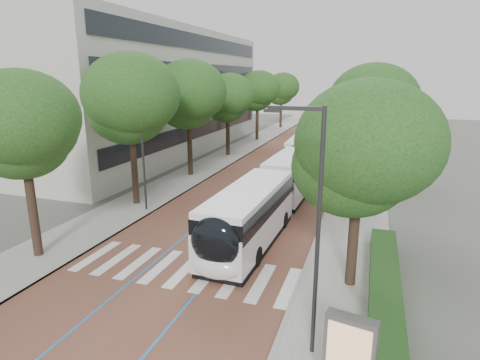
% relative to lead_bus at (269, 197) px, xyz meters
% --- Properties ---
extents(ground, '(160.00, 160.00, 0.00)m').
position_rel_lead_bus_xyz_m(ground, '(-2.34, -8.65, -1.63)').
color(ground, '#51544C').
rests_on(ground, ground).
extents(road, '(11.00, 140.00, 0.02)m').
position_rel_lead_bus_xyz_m(road, '(-2.34, 31.35, -1.62)').
color(road, brown).
rests_on(road, ground).
extents(sidewalk_left, '(4.00, 140.00, 0.12)m').
position_rel_lead_bus_xyz_m(sidewalk_left, '(-9.84, 31.35, -1.57)').
color(sidewalk_left, gray).
rests_on(sidewalk_left, ground).
extents(sidewalk_right, '(4.00, 140.00, 0.12)m').
position_rel_lead_bus_xyz_m(sidewalk_right, '(5.16, 31.35, -1.57)').
color(sidewalk_right, gray).
rests_on(sidewalk_right, ground).
extents(kerb_left, '(0.20, 140.00, 0.14)m').
position_rel_lead_bus_xyz_m(kerb_left, '(-7.94, 31.35, -1.57)').
color(kerb_left, gray).
rests_on(kerb_left, ground).
extents(kerb_right, '(0.20, 140.00, 0.14)m').
position_rel_lead_bus_xyz_m(kerb_right, '(3.26, 31.35, -1.57)').
color(kerb_right, gray).
rests_on(kerb_right, ground).
extents(zebra_crossing, '(10.55, 3.60, 0.01)m').
position_rel_lead_bus_xyz_m(zebra_crossing, '(-2.14, -7.65, -1.60)').
color(zebra_crossing, silver).
rests_on(zebra_crossing, ground).
extents(lane_line_left, '(0.12, 126.00, 0.01)m').
position_rel_lead_bus_xyz_m(lane_line_left, '(-3.94, 31.35, -1.60)').
color(lane_line_left, '#2268AD').
rests_on(lane_line_left, road).
extents(lane_line_right, '(0.12, 126.00, 0.01)m').
position_rel_lead_bus_xyz_m(lane_line_right, '(-0.74, 31.35, -1.60)').
color(lane_line_right, '#2268AD').
rests_on(lane_line_right, road).
extents(office_building, '(18.11, 40.00, 14.00)m').
position_rel_lead_bus_xyz_m(office_building, '(-21.82, 19.35, 5.37)').
color(office_building, '#BAB9AC').
rests_on(office_building, ground).
extents(hedge, '(1.20, 14.00, 0.80)m').
position_rel_lead_bus_xyz_m(hedge, '(6.76, -8.65, -1.11)').
color(hedge, '#173F15').
rests_on(hedge, sidewalk_right).
extents(streetlight_near, '(1.82, 0.20, 8.00)m').
position_rel_lead_bus_xyz_m(streetlight_near, '(4.28, -11.65, 3.19)').
color(streetlight_near, '#2D2C2F').
rests_on(streetlight_near, sidewalk_right).
extents(streetlight_far, '(1.82, 0.20, 8.00)m').
position_rel_lead_bus_xyz_m(streetlight_far, '(4.28, 13.35, 3.19)').
color(streetlight_far, '#2D2C2F').
rests_on(streetlight_far, sidewalk_right).
extents(lamp_post_left, '(0.14, 0.14, 8.00)m').
position_rel_lead_bus_xyz_m(lamp_post_left, '(-8.44, -0.65, 2.49)').
color(lamp_post_left, '#2D2C2F').
rests_on(lamp_post_left, sidewalk_left).
extents(trees_left, '(6.45, 60.47, 9.88)m').
position_rel_lead_bus_xyz_m(trees_left, '(-9.84, 15.58, 5.08)').
color(trees_left, black).
rests_on(trees_left, ground).
extents(trees_right, '(5.97, 47.83, 9.19)m').
position_rel_lead_bus_xyz_m(trees_right, '(5.36, 12.71, 4.47)').
color(trees_right, black).
rests_on(trees_right, ground).
extents(lead_bus, '(3.07, 18.46, 3.20)m').
position_rel_lead_bus_xyz_m(lead_bus, '(0.00, 0.00, 0.00)').
color(lead_bus, black).
rests_on(lead_bus, ground).
extents(bus_queued_0, '(2.99, 12.48, 3.20)m').
position_rel_lead_bus_xyz_m(bus_queued_0, '(-0.48, 16.22, -0.00)').
color(bus_queued_0, silver).
rests_on(bus_queued_0, ground).
extents(bus_queued_1, '(3.31, 12.53, 3.20)m').
position_rel_lead_bus_xyz_m(bus_queued_1, '(-0.60, 28.94, -0.00)').
color(bus_queued_1, silver).
rests_on(bus_queued_1, ground).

